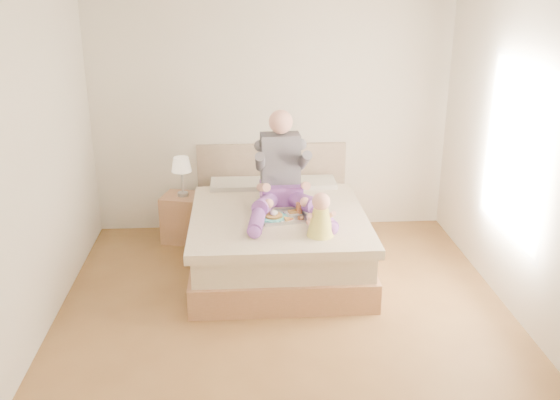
{
  "coord_description": "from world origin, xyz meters",
  "views": [
    {
      "loc": [
        -0.36,
        -4.77,
        2.82
      ],
      "look_at": [
        0.02,
        0.94,
        0.73
      ],
      "focal_mm": 40.0,
      "sensor_mm": 36.0,
      "label": 1
    }
  ],
  "objects": [
    {
      "name": "tray",
      "position": [
        0.03,
        0.77,
        0.64
      ],
      "size": [
        0.5,
        0.42,
        0.13
      ],
      "rotation": [
        0.0,
        0.0,
        0.19
      ],
      "color": "#B3B6BB",
      "rests_on": "bed"
    },
    {
      "name": "bed",
      "position": [
        0.0,
        1.08,
        0.32
      ],
      "size": [
        1.7,
        2.18,
        1.0
      ],
      "color": "#8E6342",
      "rests_on": "ground"
    },
    {
      "name": "room",
      "position": [
        0.08,
        0.01,
        1.51
      ],
      "size": [
        4.02,
        4.22,
        2.71
      ],
      "color": "brown",
      "rests_on": "ground"
    },
    {
      "name": "adult",
      "position": [
        0.06,
        1.09,
        0.9
      ],
      "size": [
        0.83,
        1.19,
        0.98
      ],
      "rotation": [
        0.0,
        0.0,
        0.05
      ],
      "color": "#6E3B95",
      "rests_on": "bed"
    },
    {
      "name": "nightstand",
      "position": [
        -1.0,
        1.73,
        0.26
      ],
      "size": [
        0.51,
        0.48,
        0.53
      ],
      "rotation": [
        0.0,
        0.0,
        -0.26
      ],
      "color": "#8E6342",
      "rests_on": "ground"
    },
    {
      "name": "lamp",
      "position": [
        -0.99,
        1.72,
        0.86
      ],
      "size": [
        0.21,
        0.21,
        0.44
      ],
      "color": "#B3B6BB",
      "rests_on": "nightstand"
    },
    {
      "name": "baby",
      "position": [
        0.34,
        0.34,
        0.77
      ],
      "size": [
        0.27,
        0.36,
        0.4
      ],
      "rotation": [
        0.0,
        0.0,
        0.14
      ],
      "color": "#F1EA4C",
      "rests_on": "bed"
    }
  ]
}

